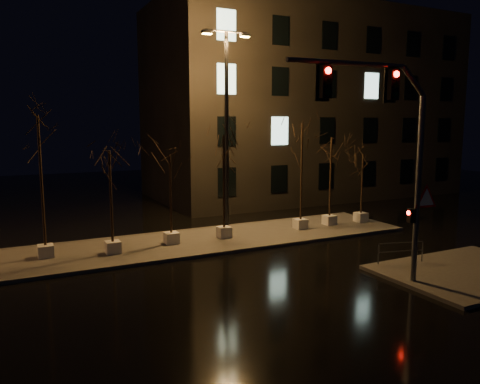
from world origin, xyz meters
TOP-DOWN VIEW (x-y plane):
  - ground at (0.00, 0.00)m, footprint 90.00×90.00m
  - median at (0.00, 6.00)m, footprint 22.00×5.00m
  - sidewalk_corner at (7.50, -3.50)m, footprint 7.00×5.00m
  - building at (14.00, 18.00)m, footprint 25.00×12.00m
  - tree_0 at (-7.55, 6.14)m, footprint 1.80×1.80m
  - tree_1 at (-4.77, 5.48)m, footprint 1.80×1.80m
  - tree_2 at (-1.83, 5.96)m, footprint 1.80×1.80m
  - tree_3 at (1.00, 5.93)m, footprint 1.80×1.80m
  - tree_4 at (5.68, 5.85)m, footprint 1.80×1.80m
  - tree_5 at (7.79, 6.00)m, footprint 1.80×1.80m
  - tree_6 at (10.00, 5.82)m, footprint 1.80×1.80m
  - traffic_signal_mast at (3.23, -3.32)m, footprint 6.42×0.56m
  - streetlight_main at (1.75, 7.17)m, footprint 2.65×0.43m
  - guard_rail_a at (5.78, -1.50)m, footprint 1.99×0.59m

SIDE VIEW (x-z plane):
  - ground at x=0.00m, z-range 0.00..0.00m
  - median at x=0.00m, z-range 0.00..0.15m
  - sidewalk_corner at x=7.50m, z-range 0.00..0.15m
  - guard_rail_a at x=5.78m, z-range 0.29..1.18m
  - tree_6 at x=10.00m, z-range 1.23..5.41m
  - tree_2 at x=-1.83m, z-range 1.31..5.78m
  - tree_1 at x=-4.77m, z-range 1.39..6.17m
  - tree_5 at x=7.79m, z-range 1.50..6.71m
  - tree_3 at x=1.00m, z-range 1.55..6.97m
  - tree_4 at x=5.68m, z-range 1.70..7.70m
  - tree_0 at x=-7.55m, z-range 1.79..8.14m
  - traffic_signal_mast at x=3.23m, z-range 1.38..9.23m
  - streetlight_main at x=1.75m, z-range 0.97..11.58m
  - building at x=14.00m, z-range 0.00..15.00m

